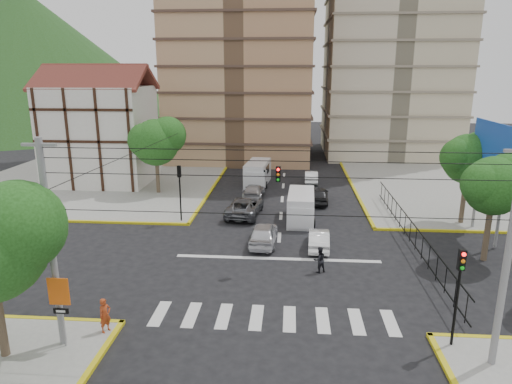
# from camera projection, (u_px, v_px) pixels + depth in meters

# --- Properties ---
(ground) EXTENTS (160.00, 160.00, 0.00)m
(ground) POSITION_uv_depth(u_px,v_px,m) (277.00, 266.00, 27.87)
(ground) COLOR black
(ground) RESTS_ON ground
(sidewalk_nw) EXTENTS (26.00, 26.00, 0.15)m
(sidewalk_nw) POSITION_uv_depth(u_px,v_px,m) (96.00, 182.00, 48.59)
(sidewalk_nw) COLOR gray
(sidewalk_nw) RESTS_ON ground
(sidewalk_ne) EXTENTS (26.00, 26.00, 0.15)m
(sidewalk_ne) POSITION_uv_depth(u_px,v_px,m) (483.00, 189.00, 45.62)
(sidewalk_ne) COLOR gray
(sidewalk_ne) RESTS_ON ground
(crosswalk_stripes) EXTENTS (12.00, 2.40, 0.01)m
(crosswalk_stripes) POSITION_uv_depth(u_px,v_px,m) (273.00, 318.00, 22.10)
(crosswalk_stripes) COLOR silver
(crosswalk_stripes) RESTS_ON ground
(stop_line) EXTENTS (13.00, 0.40, 0.01)m
(stop_line) POSITION_uv_depth(u_px,v_px,m) (278.00, 259.00, 29.03)
(stop_line) COLOR silver
(stop_line) RESTS_ON ground
(tudor_building) EXTENTS (10.80, 8.05, 12.23)m
(tudor_building) POSITION_uv_depth(u_px,v_px,m) (100.00, 133.00, 47.17)
(tudor_building) COLOR silver
(tudor_building) RESTS_ON ground
(distant_hill) EXTENTS (70.00, 70.00, 28.00)m
(distant_hill) POSITION_uv_depth(u_px,v_px,m) (27.00, 58.00, 95.69)
(distant_hill) COLOR #244A18
(distant_hill) RESTS_ON ground
(park_fence) EXTENTS (0.10, 22.50, 1.66)m
(park_fence) POSITION_uv_depth(u_px,v_px,m) (409.00, 244.00, 31.54)
(park_fence) COLOR black
(park_fence) RESTS_ON ground
(billboard) EXTENTS (0.36, 6.20, 8.10)m
(billboard) POSITION_uv_depth(u_px,v_px,m) (493.00, 155.00, 31.01)
(billboard) COLOR slate
(billboard) RESTS_ON ground
(tree_park_a) EXTENTS (4.41, 3.60, 6.83)m
(tree_park_a) POSITION_uv_depth(u_px,v_px,m) (495.00, 183.00, 27.53)
(tree_park_a) COLOR #473828
(tree_park_a) RESTS_ON ground
(tree_park_c) EXTENTS (4.65, 3.80, 7.25)m
(tree_park_c) POSITION_uv_depth(u_px,v_px,m) (470.00, 157.00, 34.11)
(tree_park_c) COLOR #473828
(tree_park_c) RESTS_ON ground
(tree_tudor) EXTENTS (5.39, 4.40, 7.43)m
(tree_tudor) POSITION_uv_depth(u_px,v_px,m) (157.00, 140.00, 42.81)
(tree_tudor) COLOR #473828
(tree_tudor) RESTS_ON ground
(traffic_light_se) EXTENTS (0.28, 0.22, 4.40)m
(traffic_light_se) POSITION_uv_depth(u_px,v_px,m) (459.00, 282.00, 18.97)
(traffic_light_se) COLOR black
(traffic_light_se) RESTS_ON ground
(traffic_light_nw) EXTENTS (0.28, 0.22, 4.40)m
(traffic_light_nw) POSITION_uv_depth(u_px,v_px,m) (180.00, 184.00, 35.15)
(traffic_light_nw) COLOR black
(traffic_light_nw) RESTS_ON ground
(traffic_light_hanging) EXTENTS (18.00, 9.12, 0.92)m
(traffic_light_hanging) POSITION_uv_depth(u_px,v_px,m) (277.00, 181.00, 24.38)
(traffic_light_hanging) COLOR black
(traffic_light_hanging) RESTS_ON ground
(utility_pole_sw) EXTENTS (1.40, 0.28, 9.00)m
(utility_pole_sw) POSITION_uv_depth(u_px,v_px,m) (51.00, 244.00, 18.64)
(utility_pole_sw) COLOR slate
(utility_pole_sw) RESTS_ON ground
(utility_pole_se) EXTENTS (1.40, 0.28, 9.00)m
(utility_pole_se) POSITION_uv_depth(u_px,v_px,m) (508.00, 257.00, 17.30)
(utility_pole_se) COLOR slate
(utility_pole_se) RESTS_ON ground
(district_sign) EXTENTS (0.90, 0.12, 3.20)m
(district_sign) POSITION_uv_depth(u_px,v_px,m) (60.00, 298.00, 18.99)
(district_sign) COLOR slate
(district_sign) RESTS_ON ground
(van_right_lane) EXTENTS (2.19, 5.16, 2.29)m
(van_right_lane) POSITION_uv_depth(u_px,v_px,m) (301.00, 208.00, 35.79)
(van_right_lane) COLOR silver
(van_right_lane) RESTS_ON ground
(van_left_lane) EXTENTS (2.57, 5.44, 2.37)m
(van_left_lane) POSITION_uv_depth(u_px,v_px,m) (257.00, 174.00, 47.32)
(van_left_lane) COLOR silver
(van_left_lane) RESTS_ON ground
(car_silver_front_left) EXTENTS (1.97, 4.53, 1.52)m
(car_silver_front_left) POSITION_uv_depth(u_px,v_px,m) (264.00, 234.00, 31.28)
(car_silver_front_left) COLOR silver
(car_silver_front_left) RESTS_ON ground
(car_white_front_right) EXTENTS (1.53, 3.93, 1.28)m
(car_white_front_right) POSITION_uv_depth(u_px,v_px,m) (319.00, 239.00, 30.61)
(car_white_front_right) COLOR white
(car_white_front_right) RESTS_ON ground
(car_grey_mid_left) EXTENTS (3.04, 5.67, 1.51)m
(car_grey_mid_left) POSITION_uv_depth(u_px,v_px,m) (245.00, 206.00, 37.46)
(car_grey_mid_left) COLOR slate
(car_grey_mid_left) RESTS_ON ground
(car_silver_rear_left) EXTENTS (2.01, 4.45, 1.27)m
(car_silver_rear_left) POSITION_uv_depth(u_px,v_px,m) (254.00, 191.00, 42.67)
(car_silver_rear_left) COLOR #AEAEB2
(car_silver_rear_left) RESTS_ON ground
(car_darkgrey_mid_right) EXTENTS (2.01, 4.46, 1.49)m
(car_darkgrey_mid_right) POSITION_uv_depth(u_px,v_px,m) (318.00, 195.00, 41.01)
(car_darkgrey_mid_right) COLOR #242426
(car_darkgrey_mid_right) RESTS_ON ground
(car_white_rear_right) EXTENTS (1.45, 3.89, 1.27)m
(car_white_rear_right) POSITION_uv_depth(u_px,v_px,m) (311.00, 177.00, 48.37)
(car_white_rear_right) COLOR white
(car_white_rear_right) RESTS_ON ground
(pedestrian_sw_corner) EXTENTS (0.64, 0.70, 1.61)m
(pedestrian_sw_corner) POSITION_uv_depth(u_px,v_px,m) (105.00, 315.00, 20.52)
(pedestrian_sw_corner) COLOR #A73D19
(pedestrian_sw_corner) RESTS_ON sidewalk_sw
(pedestrian_crosswalk) EXTENTS (0.95, 0.88, 1.57)m
(pedestrian_crosswalk) POSITION_uv_depth(u_px,v_px,m) (319.00, 260.00, 26.92)
(pedestrian_crosswalk) COLOR black
(pedestrian_crosswalk) RESTS_ON ground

